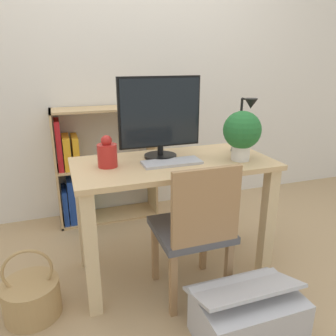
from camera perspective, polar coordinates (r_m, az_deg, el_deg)
ground_plane at (r=2.26m, az=0.87°, el=-16.96°), size 10.00×10.00×0.00m
wall_back at (r=2.86m, az=-6.63°, el=18.15°), size 8.00×0.05×2.60m
desk at (r=1.98m, az=0.94°, el=-3.37°), size 1.17×0.57×0.74m
monitor at (r=1.95m, az=-1.40°, el=9.13°), size 0.50×0.20×0.48m
keyboard at (r=1.88m, az=0.67°, el=0.98°), size 0.34×0.14×0.02m
vase at (r=1.84m, az=-10.54°, el=2.45°), size 0.11×0.11×0.18m
desk_lamp at (r=2.10m, az=13.38°, el=8.08°), size 0.10×0.19×0.35m
potted_plant at (r=1.96m, az=12.76°, el=6.11°), size 0.22×0.22×0.29m
chair at (r=1.80m, az=4.78°, el=-10.35°), size 0.40×0.40×0.82m
bookshelf at (r=2.77m, az=-13.72°, el=-0.59°), size 0.81×0.28×0.95m
basket at (r=2.01m, az=-22.67°, el=-20.02°), size 0.30×0.30×0.40m
storage_box at (r=1.78m, az=13.62°, el=-23.70°), size 0.51×0.38×0.32m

